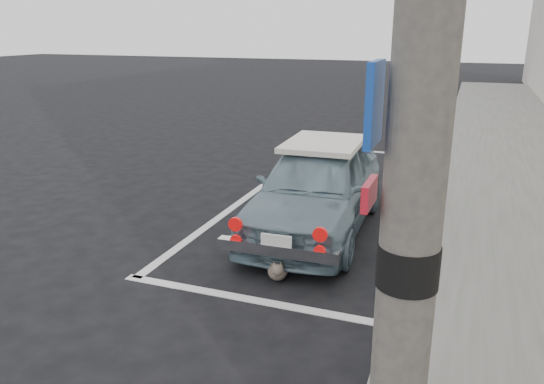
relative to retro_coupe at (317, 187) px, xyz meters
The scene contains 7 objects.
ground 1.78m from the retro_coupe, 107.63° to the right, with size 80.00×80.00×0.00m, color black.
sidewalk 2.77m from the retro_coupe, ahead, with size 2.80×40.00×0.15m, color #62625E.
pline_rear 2.18m from the retro_coupe, 90.24° to the right, with size 3.00×0.12×0.01m, color silver.
pline_front 4.93m from the retro_coupe, 90.10° to the left, with size 3.00×0.12×0.01m, color silver.
pline_side 2.07m from the retro_coupe, 135.20° to the left, with size 0.12×7.00×0.01m, color silver.
retro_coupe is the anchor object (origin of this frame).
cat 1.65m from the retro_coupe, 88.99° to the right, with size 0.32×0.48×0.26m.
Camera 1 is at (2.29, -4.83, 2.59)m, focal length 35.00 mm.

